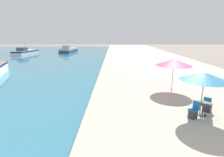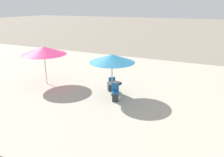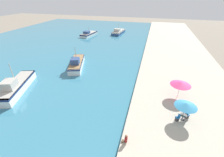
% 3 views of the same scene
% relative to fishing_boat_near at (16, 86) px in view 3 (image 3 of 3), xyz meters
% --- Properties ---
extents(water_basin, '(56.00, 90.00, 0.04)m').
position_rel_fishing_boat_near_xyz_m(water_basin, '(-9.94, 24.94, -0.96)').
color(water_basin, teal).
rests_on(water_basin, ground_plane).
extents(quay_promenade, '(16.00, 90.00, 0.60)m').
position_rel_fishing_boat_near_xyz_m(quay_promenade, '(26.06, 24.94, -0.68)').
color(quay_promenade, '#BCB29E').
rests_on(quay_promenade, ground_plane).
extents(fishing_boat_near, '(5.07, 9.20, 4.78)m').
position_rel_fishing_boat_near_xyz_m(fishing_boat_near, '(0.00, 0.00, 0.00)').
color(fishing_boat_near, white).
rests_on(fishing_boat_near, water_basin).
extents(fishing_boat_mid, '(4.92, 8.59, 4.37)m').
position_rel_fishing_boat_near_xyz_m(fishing_boat_mid, '(5.05, 10.67, -0.08)').
color(fishing_boat_mid, white).
rests_on(fishing_boat_mid, water_basin).
extents(fishing_boat_far, '(3.91, 8.21, 3.23)m').
position_rel_fishing_boat_near_xyz_m(fishing_boat_far, '(-3.19, 36.32, -0.30)').
color(fishing_boat_far, white).
rests_on(fishing_boat_far, water_basin).
extents(fishing_boat_distant, '(3.69, 8.84, 3.66)m').
position_rel_fishing_boat_near_xyz_m(fishing_boat_distant, '(6.60, 42.32, -0.21)').
color(fishing_boat_distant, navy).
rests_on(fishing_boat_distant, water_basin).
extents(cafe_umbrella_pink, '(2.51, 2.51, 2.37)m').
position_rel_fishing_boat_near_xyz_m(cafe_umbrella_pink, '(24.47, -0.20, 1.77)').
color(cafe_umbrella_pink, '#B7B7B7').
rests_on(cafe_umbrella_pink, quay_promenade).
extents(cafe_umbrella_white, '(2.82, 2.82, 2.43)m').
position_rel_fishing_boat_near_xyz_m(cafe_umbrella_white, '(24.44, 4.50, 1.81)').
color(cafe_umbrella_white, '#B7B7B7').
rests_on(cafe_umbrella_white, quay_promenade).
extents(cafe_table, '(0.80, 0.80, 0.74)m').
position_rel_fishing_boat_near_xyz_m(cafe_table, '(24.53, -0.35, 0.16)').
color(cafe_table, '#333338').
rests_on(cafe_table, quay_promenade).
extents(cafe_chair_left, '(0.59, 0.59, 0.91)m').
position_rel_fishing_boat_near_xyz_m(cafe_chair_left, '(25.06, 0.14, -0.05)').
color(cafe_chair_left, '#2D2D33').
rests_on(cafe_chair_left, quay_promenade).
extents(cafe_chair_right, '(0.56, 0.55, 0.91)m').
position_rel_fishing_boat_near_xyz_m(cafe_chair_right, '(23.88, -0.67, -0.05)').
color(cafe_chair_right, '#2D2D33').
rests_on(cafe_chair_right, quay_promenade).
extents(person_at_quay, '(0.57, 0.36, 1.05)m').
position_rel_fishing_boat_near_xyz_m(person_at_quay, '(18.55, -5.22, 0.09)').
color(person_at_quay, brown).
rests_on(person_at_quay, quay_promenade).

